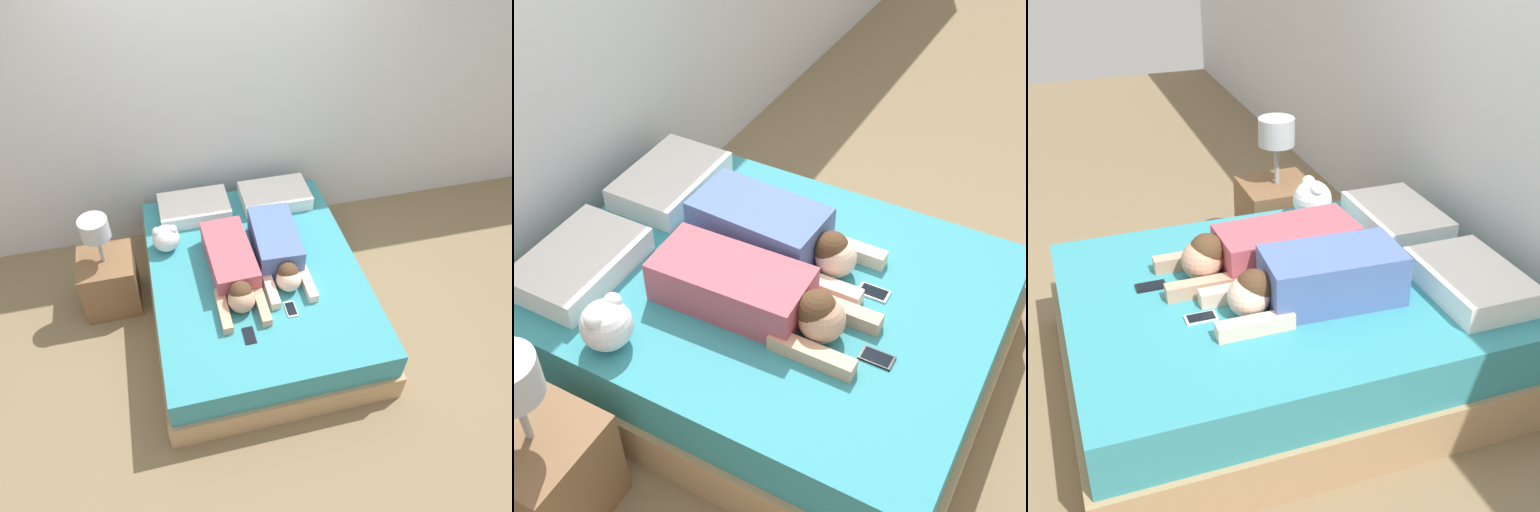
% 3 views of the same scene
% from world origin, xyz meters
% --- Properties ---
extents(ground_plane, '(12.00, 12.00, 0.00)m').
position_xyz_m(ground_plane, '(0.00, 0.00, 0.00)').
color(ground_plane, '#7F6B4C').
extents(wall_back, '(12.00, 0.06, 2.60)m').
position_xyz_m(wall_back, '(0.00, 1.17, 1.30)').
color(wall_back, silver).
rests_on(wall_back, ground_plane).
extents(bed, '(1.63, 2.05, 0.48)m').
position_xyz_m(bed, '(0.00, 0.00, 0.23)').
color(bed, tan).
rests_on(bed, ground_plane).
extents(pillow_head_left, '(0.59, 0.39, 0.12)m').
position_xyz_m(pillow_head_left, '(-0.35, 0.77, 0.54)').
color(pillow_head_left, white).
rests_on(pillow_head_left, bed).
extents(pillow_head_right, '(0.59, 0.39, 0.12)m').
position_xyz_m(pillow_head_right, '(0.35, 0.77, 0.54)').
color(pillow_head_right, white).
rests_on(pillow_head_right, bed).
extents(person_left, '(0.34, 0.96, 0.23)m').
position_xyz_m(person_left, '(-0.18, -0.03, 0.58)').
color(person_left, '#B24C59').
rests_on(person_left, bed).
extents(person_right, '(0.36, 0.88, 0.24)m').
position_xyz_m(person_right, '(0.19, 0.07, 0.59)').
color(person_right, '#4C66A5').
rests_on(person_right, bed).
extents(cell_phone_left, '(0.08, 0.14, 0.01)m').
position_xyz_m(cell_phone_left, '(-0.19, -0.59, 0.48)').
color(cell_phone_left, black).
rests_on(cell_phone_left, bed).
extents(cell_phone_right, '(0.08, 0.14, 0.01)m').
position_xyz_m(cell_phone_right, '(0.15, -0.43, 0.48)').
color(cell_phone_right, silver).
rests_on(cell_phone_right, bed).
extents(plush_toy, '(0.21, 0.21, 0.22)m').
position_xyz_m(plush_toy, '(-0.63, 0.40, 0.59)').
color(plush_toy, white).
rests_on(plush_toy, bed).
extents(nightstand, '(0.43, 0.43, 0.90)m').
position_xyz_m(nightstand, '(-1.12, 0.37, 0.29)').
color(nightstand, brown).
rests_on(nightstand, ground_plane).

